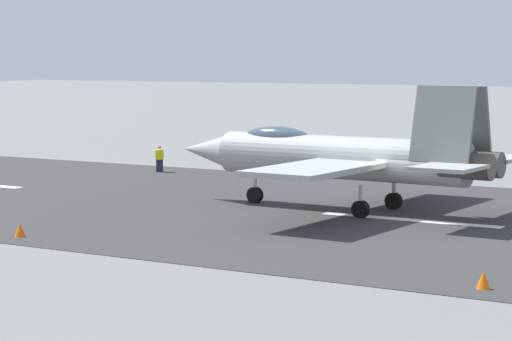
{
  "coord_description": "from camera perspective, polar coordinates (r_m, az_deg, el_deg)",
  "views": [
    {
      "loc": [
        -18.24,
        42.27,
        6.83
      ],
      "look_at": [
        4.59,
        4.14,
        2.2
      ],
      "focal_mm": 77.13,
      "sensor_mm": 36.0,
      "label": 1
    }
  ],
  "objects": [
    {
      "name": "marker_cone_near",
      "position": [
        33.13,
        11.72,
        -5.59
      ],
      "size": [
        0.44,
        0.44,
        0.55
      ],
      "primitive_type": "cone",
      "color": "orange",
      "rests_on": "ground"
    },
    {
      "name": "runway_strip",
      "position": [
        46.53,
        7.51,
        -2.53
      ],
      "size": [
        240.0,
        26.0,
        0.02
      ],
      "color": "#363435",
      "rests_on": "ground"
    },
    {
      "name": "ground_plane",
      "position": [
        46.54,
        7.49,
        -2.54
      ],
      "size": [
        400.0,
        400.0,
        0.0
      ],
      "primitive_type": "plane",
      "color": "slate"
    },
    {
      "name": "fighter_jet",
      "position": [
        48.71,
        4.48,
        0.75
      ],
      "size": [
        16.1,
        14.94,
        5.63
      ],
      "color": "#A9ACA9",
      "rests_on": "ground"
    },
    {
      "name": "crew_person",
      "position": [
        65.14,
        -5.03,
        0.61
      ],
      "size": [
        0.32,
        0.7,
        1.59
      ],
      "color": "#1E2338",
      "rests_on": "ground"
    },
    {
      "name": "marker_cone_mid",
      "position": [
        42.62,
        -12.15,
        -3.03
      ],
      "size": [
        0.44,
        0.44,
        0.55
      ],
      "primitive_type": "cone",
      "color": "orange",
      "rests_on": "ground"
    }
  ]
}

